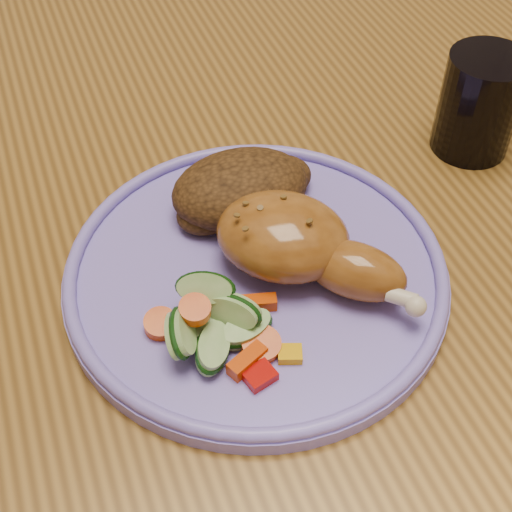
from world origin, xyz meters
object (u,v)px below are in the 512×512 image
(dining_table, at_px, (296,216))
(plate, at_px, (256,275))
(chair_far, at_px, (149,47))
(drinking_glass, at_px, (479,104))

(dining_table, xyz_separation_m, plate, (-0.09, -0.13, 0.09))
(chair_far, bearing_deg, dining_table, -90.00)
(plate, bearing_deg, dining_table, 54.98)
(chair_far, height_order, drinking_glass, chair_far)
(dining_table, bearing_deg, chair_far, 90.00)
(dining_table, relative_size, drinking_glass, 15.78)
(dining_table, height_order, chair_far, chair_far)
(dining_table, bearing_deg, drinking_glass, -18.82)
(dining_table, distance_m, chair_far, 0.65)
(plate, height_order, drinking_glass, drinking_glass)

